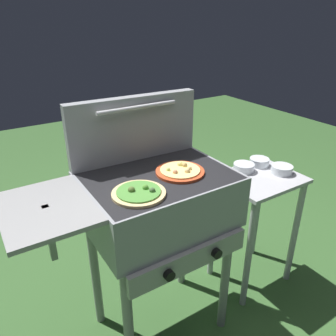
# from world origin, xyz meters

# --- Properties ---
(ground_plane) EXTENTS (8.00, 8.00, 0.00)m
(ground_plane) POSITION_xyz_m (0.00, 0.00, 0.00)
(ground_plane) COLOR #38602D
(grill) EXTENTS (0.96, 0.53, 0.90)m
(grill) POSITION_xyz_m (-0.01, -0.00, 0.76)
(grill) COLOR gray
(grill) RESTS_ON ground_plane
(grill_lid_open) EXTENTS (0.63, 0.09, 0.30)m
(grill_lid_open) POSITION_xyz_m (0.00, 0.21, 1.05)
(grill_lid_open) COLOR gray
(grill_lid_open) RESTS_ON grill
(pizza_veggie) EXTENTS (0.21, 0.21, 0.04)m
(pizza_veggie) POSITION_xyz_m (-0.15, -0.11, 0.91)
(pizza_veggie) COLOR #E0C17F
(pizza_veggie) RESTS_ON grill
(pizza_cheese) EXTENTS (0.21, 0.21, 0.04)m
(pizza_cheese) POSITION_xyz_m (0.09, -0.04, 0.91)
(pizza_cheese) COLOR #C64723
(pizza_cheese) RESTS_ON grill
(prep_table) EXTENTS (0.44, 0.36, 0.71)m
(prep_table) POSITION_xyz_m (0.66, 0.00, 0.51)
(prep_table) COLOR #B2B2B7
(prep_table) RESTS_ON ground_plane
(topping_bowl_near) EXTENTS (0.12, 0.12, 0.04)m
(topping_bowl_near) POSITION_xyz_m (0.80, -0.03, 0.73)
(topping_bowl_near) COLOR silver
(topping_bowl_near) RESTS_ON prep_table
(topping_bowl_far) EXTENTS (0.11, 0.11, 0.04)m
(topping_bowl_far) POSITION_xyz_m (0.76, 0.11, 0.73)
(topping_bowl_far) COLOR silver
(topping_bowl_far) RESTS_ON prep_table
(topping_bowl_middle) EXTENTS (0.12, 0.12, 0.04)m
(topping_bowl_middle) POSITION_xyz_m (0.63, 0.11, 0.73)
(topping_bowl_middle) COLOR silver
(topping_bowl_middle) RESTS_ON prep_table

